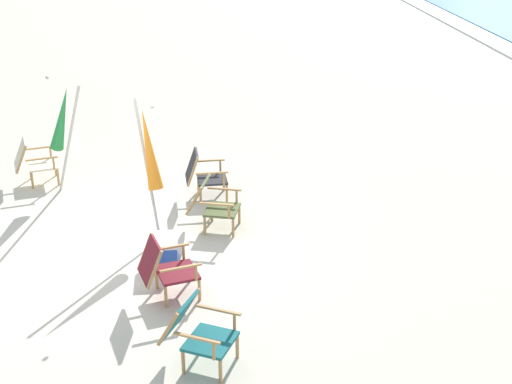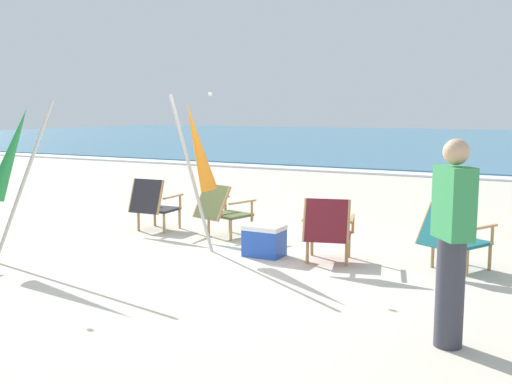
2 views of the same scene
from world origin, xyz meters
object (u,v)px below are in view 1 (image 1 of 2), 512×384
Objects in this scene: beach_chair_back_right at (165,267)px; umbrella_furled_orange at (149,151)px; beach_chair_back_left at (203,173)px; umbrella_furled_green at (62,120)px; beach_chair_mid_center at (33,160)px; beach_chair_front_left at (196,330)px; beach_chair_far_center at (211,203)px; cooler_box at (165,251)px.

umbrella_furled_orange is at bearing -173.39° from beach_chair_back_right.
umbrella_furled_green is at bearing -99.63° from beach_chair_back_left.
beach_chair_mid_center is 0.42× the size of umbrella_furled_green.
beach_chair_front_left is 5.30m from umbrella_furled_green.
beach_chair_back_left is 0.88× the size of beach_chair_front_left.
beach_chair_far_center is (1.17, 0.08, -0.01)m from beach_chair_back_left.
beach_chair_mid_center is 1.22m from umbrella_furled_green.
umbrella_furled_green is (0.52, 0.67, 0.87)m from beach_chair_mid_center.
beach_chair_mid_center is 3.87m from cooler_box.
cooler_box is (-2.24, -0.37, -0.22)m from beach_chair_front_left.
beach_chair_back_right is at bearing 1.29° from cooler_box.
umbrella_furled_green reaches higher than beach_chair_front_left.
umbrella_furled_orange is 1.46m from cooler_box.
umbrella_furled_green reaches higher than beach_chair_mid_center.
beach_chair_back_left is at bearing -175.96° from beach_chair_far_center.
beach_chair_back_right is at bearing 30.42° from beach_chair_mid_center.
beach_chair_back_left reaches higher than beach_chair_back_right.
beach_chair_front_left is at bearing -2.96° from beach_chair_back_left.
beach_chair_far_center is at bearing 160.57° from beach_chair_back_right.
beach_chair_front_left is at bearing 9.42° from cooler_box.
beach_chair_back_right is 3.11m from beach_chair_back_left.
beach_chair_mid_center is 0.95× the size of beach_chair_far_center.
beach_chair_back_right reaches higher than beach_chair_front_left.
umbrella_furled_orange is (2.23, 2.12, 0.93)m from beach_chair_mid_center.
beach_chair_far_center is 2.93m from umbrella_furled_green.
umbrella_furled_orange is (-3.11, -0.55, 0.93)m from beach_chair_front_left.
beach_chair_back_left reaches higher than cooler_box.
beach_chair_far_center is 0.44× the size of umbrella_furled_green.
beach_chair_far_center is at bearing 174.55° from beach_chair_front_left.
beach_chair_front_left is at bearing 22.59° from umbrella_furled_green.
beach_chair_mid_center is at bearing -149.58° from beach_chair_back_right.
beach_chair_back_left is 0.39× the size of umbrella_furled_orange.
cooler_box is (3.11, 2.30, -0.23)m from beach_chair_mid_center.
cooler_box is at bearing -170.58° from beach_chair_front_left.
beach_chair_front_left reaches higher than cooler_box.
beach_chair_front_left is 2.28m from cooler_box.
beach_chair_mid_center is at bearing -136.48° from umbrella_furled_orange.
umbrella_furled_green reaches higher than beach_chair_back_right.
umbrella_furled_orange reaches higher than beach_chair_mid_center.
beach_chair_front_left is at bearing 26.57° from beach_chair_mid_center.
beach_chair_far_center is (-3.28, 0.31, 0.00)m from beach_chair_front_left.
cooler_box is at bearing -33.38° from beach_chair_far_center.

